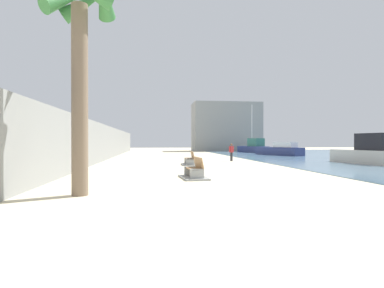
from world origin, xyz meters
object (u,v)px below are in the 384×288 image
Objects in this scene: palm_tree at (79,32)px; boat_far_left at (254,147)px; person_walking at (231,151)px; boat_mid_bay at (280,150)px; boat_distant at (366,153)px; bench_far at (190,162)px; bench_near at (194,173)px.

boat_far_left reaches higher than palm_tree.
boat_mid_bay is (8.56, 10.16, -0.21)m from person_walking.
boat_distant reaches higher than boat_mid_bay.
person_walking is (4.12, 4.11, 0.64)m from bench_far.
boat_far_left is at bearing 91.02° from boat_distant.
bench_far is at bearing -131.61° from boat_mid_bay.
boat_far_left is at bearing 67.76° from bench_near.
boat_far_left is at bearing 62.65° from bench_far.
boat_distant reaches higher than bench_near.
bench_far is (0.76, 8.39, 0.00)m from bench_near.
boat_far_left is at bearing 64.62° from palm_tree.
bench_near is 15.93m from boat_distant.
bench_near is 0.29× the size of boat_far_left.
palm_tree is 3.25× the size of bench_near.
boat_distant is at bearing -28.34° from person_walking.
palm_tree is 1.22× the size of boat_distant.
boat_mid_bay is 1.19× the size of boat_distant.
palm_tree is 3.33× the size of bench_far.
palm_tree is at bearing -111.33° from bench_far.
bench_near is 1.02× the size of bench_far.
boat_far_left is 25.53m from boat_distant.
boat_far_left is 1.27× the size of boat_distant.
boat_mid_bay is (17.60, 26.87, -4.45)m from palm_tree.
person_walking is at bearing 44.95° from bench_far.
bench_far is 0.37× the size of boat_distant.
boat_mid_bay is (12.68, 14.27, 0.43)m from bench_far.
palm_tree is at bearing -134.70° from bench_near.
bench_near is 13.44m from person_walking.
bench_near is at bearing -120.66° from boat_mid_bay.
bench_far is at bearing -117.35° from boat_far_left.
boat_mid_bay is at bearing -90.59° from boat_far_left.
person_walking is 22.35m from boat_far_left.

